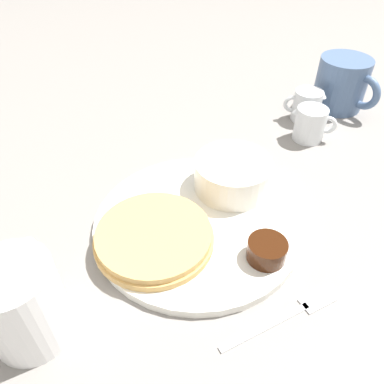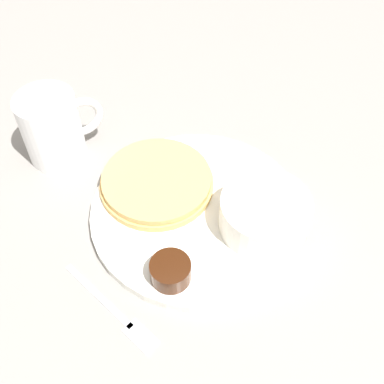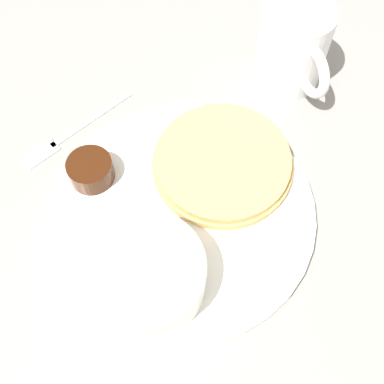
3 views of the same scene
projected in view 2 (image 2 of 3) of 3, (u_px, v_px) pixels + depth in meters
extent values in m
plane|color=gray|center=(197.00, 214.00, 0.62)|extent=(4.00, 4.00, 0.00)
cylinder|color=white|center=(197.00, 212.00, 0.61)|extent=(0.27, 0.27, 0.01)
cylinder|color=tan|center=(157.00, 184.00, 0.63)|extent=(0.15, 0.15, 0.01)
cylinder|color=tan|center=(157.00, 179.00, 0.62)|extent=(0.14, 0.14, 0.01)
cylinder|color=white|center=(265.00, 214.00, 0.58)|extent=(0.11, 0.11, 0.05)
cylinder|color=white|center=(266.00, 204.00, 0.56)|extent=(0.09, 0.09, 0.01)
cylinder|color=#38190A|center=(170.00, 271.00, 0.54)|extent=(0.05, 0.05, 0.03)
cylinder|color=white|center=(275.00, 233.00, 0.57)|extent=(0.05, 0.05, 0.03)
sphere|color=white|center=(277.00, 224.00, 0.56)|extent=(0.03, 0.03, 0.03)
cylinder|color=white|center=(51.00, 128.00, 0.65)|extent=(0.08, 0.08, 0.10)
torus|color=white|center=(81.00, 117.00, 0.66)|extent=(0.06, 0.02, 0.06)
cube|color=silver|center=(98.00, 295.00, 0.54)|extent=(0.06, 0.10, 0.00)
cube|color=silver|center=(141.00, 336.00, 0.51)|extent=(0.04, 0.04, 0.00)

